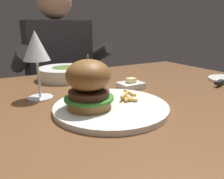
{
  "coord_description": "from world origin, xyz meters",
  "views": [
    {
      "loc": [
        -0.29,
        -0.54,
        0.95
      ],
      "look_at": [
        -0.0,
        -0.04,
        0.78
      ],
      "focal_mm": 35.0,
      "sensor_mm": 36.0,
      "label": 1
    }
  ],
  "objects": [
    {
      "name": "dining_table",
      "position": [
        0.0,
        0.0,
        0.66
      ],
      "size": [
        1.35,
        0.92,
        0.74
      ],
      "color": "brown",
      "rests_on": "ground"
    },
    {
      "name": "diner_person",
      "position": [
        0.08,
        0.74,
        0.56
      ],
      "size": [
        0.51,
        0.36,
        1.18
      ],
      "color": "#282833",
      "rests_on": "ground"
    },
    {
      "name": "wine_glass",
      "position": [
        -0.16,
        0.11,
        0.89
      ],
      "size": [
        0.08,
        0.08,
        0.2
      ],
      "color": "silver",
      "rests_on": "dining_table"
    },
    {
      "name": "main_plate",
      "position": [
        -0.02,
        -0.07,
        0.75
      ],
      "size": [
        0.3,
        0.3,
        0.01
      ],
      "primitive_type": "cylinder",
      "color": "white",
      "rests_on": "dining_table"
    },
    {
      "name": "butter_dish",
      "position": [
        0.14,
        0.07,
        0.75
      ],
      "size": [
        0.09,
        0.07,
        0.04
      ],
      "color": "white",
      "rests_on": "dining_table"
    },
    {
      "name": "fries_pile",
      "position": [
        0.04,
        -0.06,
        0.76
      ],
      "size": [
        0.06,
        0.07,
        0.02
      ],
      "color": "gold",
      "rests_on": "main_plate"
    },
    {
      "name": "soup_bowl",
      "position": [
        -0.02,
        0.32,
        0.77
      ],
      "size": [
        0.21,
        0.21,
        0.05
      ],
      "color": "white",
      "rests_on": "dining_table"
    },
    {
      "name": "burger_sandwich",
      "position": [
        -0.08,
        -0.06,
        0.81
      ],
      "size": [
        0.12,
        0.12,
        0.13
      ],
      "color": "#9E6B38",
      "rests_on": "main_plate"
    }
  ]
}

